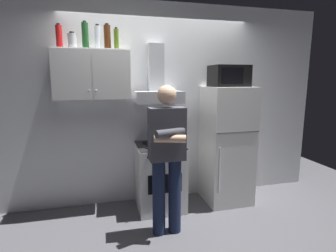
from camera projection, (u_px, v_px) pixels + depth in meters
The scene contains 14 objects.
ground_plane at pixel (168, 215), 3.32m from camera, with size 7.00×7.00×0.00m, color #4C4C51.
back_wall_tiled at pixel (158, 105), 3.66m from camera, with size 4.80×0.10×2.70m, color white.
upper_cabinet at pixel (92, 75), 3.17m from camera, with size 0.90×0.37×0.60m.
stove_oven at pixel (160, 176), 3.47m from camera, with size 0.60×0.62×0.87m.
range_hood at pixel (157, 87), 3.39m from camera, with size 0.60×0.44×0.75m.
refrigerator at pixel (227, 145), 3.64m from camera, with size 0.60×0.62×1.60m.
microwave at pixel (229, 76), 3.49m from camera, with size 0.48×0.37×0.28m.
person_standing at pixel (167, 155), 2.80m from camera, with size 0.38×0.33×1.64m.
bottle_canister_steel at pixel (72, 41), 3.03m from camera, with size 0.10×0.10×0.19m.
bottle_olive_oil at pixel (116, 39), 3.14m from camera, with size 0.06×0.06×0.26m.
bottle_rum_dark at pixel (107, 37), 3.15m from camera, with size 0.08×0.08×0.30m.
bottle_vodka_clear at pixel (98, 37), 3.12m from camera, with size 0.07×0.07×0.29m.
bottle_wine_green at pixel (85, 36), 3.10m from camera, with size 0.08×0.08×0.32m.
bottle_soda_red at pixel (59, 37), 3.04m from camera, with size 0.07×0.07×0.28m.
Camera 1 is at (-0.74, -2.98, 1.70)m, focal length 28.11 mm.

